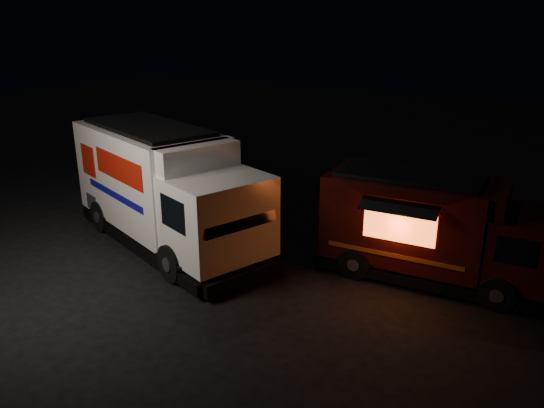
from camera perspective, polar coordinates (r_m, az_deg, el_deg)
The scene contains 3 objects.
ground at distance 14.74m, azimuth -6.33°, elevation -7.34°, with size 80.00×80.00×0.00m, color black.
white_truck at distance 16.15m, azimuth -11.15°, elevation 1.62°, with size 7.85×2.68×3.56m, color white, non-canonical shape.
red_truck at distance 14.46m, azimuth 17.26°, elevation -2.56°, with size 6.05×2.23×2.82m, color black, non-canonical shape.
Camera 1 is at (8.15, -10.39, 6.54)m, focal length 35.00 mm.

